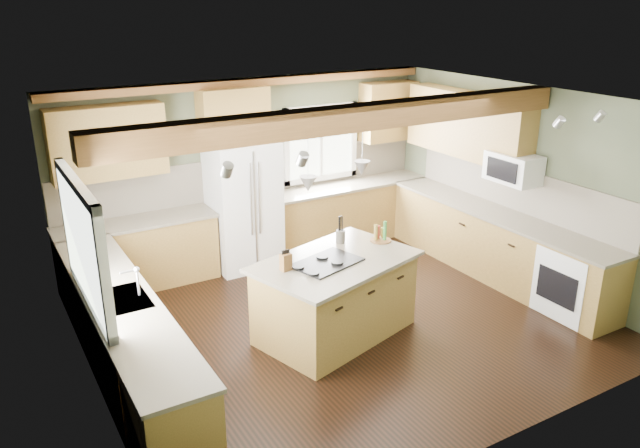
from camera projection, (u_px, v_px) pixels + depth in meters
floor at (342, 321)px, 7.44m from camera, size 5.60×5.60×0.00m
ceiling at (345, 102)px, 6.54m from camera, size 5.60×5.60×0.00m
wall_back at (251, 169)px, 9.01m from camera, size 5.60×0.00×5.60m
wall_left at (84, 272)px, 5.66m from camera, size 0.00×5.00×5.00m
wall_right at (520, 183)px, 8.32m from camera, size 0.00×5.00×5.00m
ceiling_beam at (355, 118)px, 6.43m from camera, size 5.55×0.26×0.26m
soffit_trim at (250, 82)px, 8.50m from camera, size 5.55×0.20×0.10m
backsplash_back at (251, 175)px, 9.03m from camera, size 5.58×0.03×0.58m
backsplash_right at (516, 189)px, 8.39m from camera, size 0.03×3.70×0.58m
base_cab_back_left at (139, 255)px, 8.22m from camera, size 2.02×0.60×0.88m
counter_back_left at (135, 222)px, 8.06m from camera, size 2.06×0.64×0.04m
base_cab_back_right at (348, 213)px, 9.78m from camera, size 2.62×0.60×0.88m
counter_back_right at (348, 185)px, 9.62m from camera, size 2.66×0.64×0.04m
base_cab_left at (126, 343)px, 6.14m from camera, size 0.60×3.70×0.88m
counter_left at (121, 301)px, 5.98m from camera, size 0.64×3.74×0.04m
base_cab_right at (495, 246)px, 8.52m from camera, size 0.60×3.70×0.88m
counter_right at (498, 214)px, 8.36m from camera, size 0.64×3.74×0.04m
upper_cab_back_left at (108, 142)px, 7.70m from camera, size 1.40×0.35×0.90m
upper_cab_over_fridge at (234, 114)px, 8.44m from camera, size 0.96×0.35×0.70m
upper_cab_right at (467, 125)px, 8.74m from camera, size 0.35×2.20×0.90m
upper_cab_back_corner at (388, 111)px, 9.74m from camera, size 0.90×0.35×0.90m
window_left at (81, 244)px, 5.62m from camera, size 0.04×1.60×1.05m
window_back at (320, 143)px, 9.46m from camera, size 1.10×0.04×1.00m
sink at (121, 301)px, 5.98m from camera, size 0.50×0.65×0.03m
faucet at (138, 283)px, 6.01m from camera, size 0.02×0.02×0.28m
dishwasher at (168, 415)px, 5.10m from camera, size 0.60×0.60×0.84m
oven at (574, 282)px, 7.47m from camera, size 0.60×0.72×0.84m
microwave at (513, 168)px, 8.09m from camera, size 0.40×0.70×0.38m
pendant_left at (308, 184)px, 6.25m from camera, size 0.18×0.18×0.16m
pendant_right at (362, 168)px, 6.82m from camera, size 0.18×0.18×0.16m
refrigerator at (244, 205)px, 8.70m from camera, size 0.90×0.74×1.80m
island at (335, 299)px, 7.03m from camera, size 1.89×1.44×0.88m
island_top at (335, 261)px, 6.87m from camera, size 2.03×1.58×0.04m
cooktop at (327, 263)px, 6.77m from camera, size 0.83×0.66×0.02m
knife_block at (286, 262)px, 6.57m from camera, size 0.13×0.10×0.19m
utensil_crock at (341, 237)px, 7.32m from camera, size 0.15×0.15×0.15m
bottle_tray at (381, 232)px, 7.35m from camera, size 0.25×0.25×0.23m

